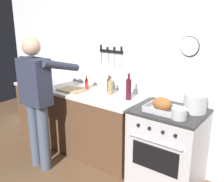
{
  "coord_description": "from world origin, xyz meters",
  "views": [
    {
      "loc": [
        1.29,
        -1.53,
        1.92
      ],
      "look_at": [
        -0.47,
        0.85,
        1.03
      ],
      "focal_mm": 41.58,
      "sensor_mm": 36.0,
      "label": 1
    }
  ],
  "objects_px": {
    "roasting_pan": "(162,106)",
    "bottle_hot_sauce": "(87,84)",
    "person_cook": "(37,96)",
    "bottle_dish_soap": "(129,91)",
    "saucepan": "(179,113)",
    "cutting_board": "(71,90)",
    "stock_pot": "(195,103)",
    "bottle_soy_sauce": "(109,85)",
    "bottle_vinegar": "(110,87)",
    "stove": "(167,147)",
    "bottle_wine_red": "(129,89)"
  },
  "relations": [
    {
      "from": "stove",
      "to": "bottle_hot_sauce",
      "type": "distance_m",
      "value": 1.38
    },
    {
      "from": "saucepan",
      "to": "cutting_board",
      "type": "relative_size",
      "value": 0.45
    },
    {
      "from": "cutting_board",
      "to": "bottle_soy_sauce",
      "type": "relative_size",
      "value": 1.61
    },
    {
      "from": "stove",
      "to": "bottle_hot_sauce",
      "type": "xyz_separation_m",
      "value": [
        -1.28,
        0.06,
        0.53
      ]
    },
    {
      "from": "person_cook",
      "to": "cutting_board",
      "type": "bearing_deg",
      "value": 2.19
    },
    {
      "from": "bottle_dish_soap",
      "to": "bottle_vinegar",
      "type": "bearing_deg",
      "value": -172.04
    },
    {
      "from": "cutting_board",
      "to": "bottle_hot_sauce",
      "type": "distance_m",
      "value": 0.22
    },
    {
      "from": "bottle_soy_sauce",
      "to": "bottle_wine_red",
      "type": "distance_m",
      "value": 0.42
    },
    {
      "from": "saucepan",
      "to": "cutting_board",
      "type": "xyz_separation_m",
      "value": [
        -1.58,
        0.06,
        -0.04
      ]
    },
    {
      "from": "stove",
      "to": "bottle_vinegar",
      "type": "distance_m",
      "value": 1.04
    },
    {
      "from": "stock_pot",
      "to": "bottle_soy_sauce",
      "type": "height_order",
      "value": "bottle_soy_sauce"
    },
    {
      "from": "bottle_dish_soap",
      "to": "saucepan",
      "type": "bearing_deg",
      "value": -19.52
    },
    {
      "from": "bottle_vinegar",
      "to": "bottle_wine_red",
      "type": "distance_m",
      "value": 0.31
    },
    {
      "from": "cutting_board",
      "to": "bottle_soy_sauce",
      "type": "height_order",
      "value": "bottle_soy_sauce"
    },
    {
      "from": "roasting_pan",
      "to": "bottle_hot_sauce",
      "type": "height_order",
      "value": "bottle_hot_sauce"
    },
    {
      "from": "roasting_pan",
      "to": "bottle_soy_sauce",
      "type": "bearing_deg",
      "value": 163.77
    },
    {
      "from": "saucepan",
      "to": "bottle_wine_red",
      "type": "height_order",
      "value": "bottle_wine_red"
    },
    {
      "from": "person_cook",
      "to": "bottle_hot_sauce",
      "type": "distance_m",
      "value": 0.73
    },
    {
      "from": "stove",
      "to": "cutting_board",
      "type": "bearing_deg",
      "value": -175.84
    },
    {
      "from": "stove",
      "to": "cutting_board",
      "type": "height_order",
      "value": "cutting_board"
    },
    {
      "from": "stock_pot",
      "to": "bottle_soy_sauce",
      "type": "bearing_deg",
      "value": 177.41
    },
    {
      "from": "stove",
      "to": "bottle_hot_sauce",
      "type": "bearing_deg",
      "value": 177.14
    },
    {
      "from": "bottle_wine_red",
      "to": "roasting_pan",
      "type": "bearing_deg",
      "value": -14.6
    },
    {
      "from": "stove",
      "to": "cutting_board",
      "type": "relative_size",
      "value": 2.5
    },
    {
      "from": "bottle_soy_sauce",
      "to": "bottle_dish_soap",
      "type": "xyz_separation_m",
      "value": [
        0.35,
        -0.06,
        -0.01
      ]
    },
    {
      "from": "stock_pot",
      "to": "bottle_wine_red",
      "type": "bearing_deg",
      "value": -174.49
    },
    {
      "from": "person_cook",
      "to": "stock_pot",
      "type": "relative_size",
      "value": 6.69
    },
    {
      "from": "stock_pot",
      "to": "saucepan",
      "type": "xyz_separation_m",
      "value": [
        -0.06,
        -0.28,
        -0.04
      ]
    },
    {
      "from": "bottle_wine_red",
      "to": "bottle_hot_sauce",
      "type": "bearing_deg",
      "value": 177.96
    },
    {
      "from": "stock_pot",
      "to": "cutting_board",
      "type": "distance_m",
      "value": 1.66
    },
    {
      "from": "bottle_soy_sauce",
      "to": "bottle_dish_soap",
      "type": "distance_m",
      "value": 0.35
    },
    {
      "from": "saucepan",
      "to": "bottle_hot_sauce",
      "type": "xyz_separation_m",
      "value": [
        -1.45,
        0.23,
        0.02
      ]
    },
    {
      "from": "bottle_vinegar",
      "to": "bottle_soy_sauce",
      "type": "relative_size",
      "value": 1.05
    },
    {
      "from": "bottle_vinegar",
      "to": "roasting_pan",
      "type": "bearing_deg",
      "value": -11.81
    },
    {
      "from": "bottle_hot_sauce",
      "to": "bottle_soy_sauce",
      "type": "bearing_deg",
      "value": 18.78
    },
    {
      "from": "stock_pot",
      "to": "bottle_vinegar",
      "type": "relative_size",
      "value": 1.06
    },
    {
      "from": "stock_pot",
      "to": "stove",
      "type": "bearing_deg",
      "value": -153.37
    },
    {
      "from": "person_cook",
      "to": "bottle_hot_sauce",
      "type": "relative_size",
      "value": 8.75
    },
    {
      "from": "saucepan",
      "to": "cutting_board",
      "type": "height_order",
      "value": "saucepan"
    },
    {
      "from": "bottle_wine_red",
      "to": "bottle_soy_sauce",
      "type": "bearing_deg",
      "value": 161.68
    },
    {
      "from": "stock_pot",
      "to": "bottle_dish_soap",
      "type": "relative_size",
      "value": 1.28
    },
    {
      "from": "roasting_pan",
      "to": "saucepan",
      "type": "height_order",
      "value": "roasting_pan"
    },
    {
      "from": "bottle_hot_sauce",
      "to": "roasting_pan",
      "type": "bearing_deg",
      "value": -7.43
    },
    {
      "from": "stock_pot",
      "to": "cutting_board",
      "type": "relative_size",
      "value": 0.69
    },
    {
      "from": "cutting_board",
      "to": "bottle_vinegar",
      "type": "height_order",
      "value": "bottle_vinegar"
    },
    {
      "from": "saucepan",
      "to": "bottle_soy_sauce",
      "type": "relative_size",
      "value": 0.72
    },
    {
      "from": "person_cook",
      "to": "bottle_dish_soap",
      "type": "bearing_deg",
      "value": -41.97
    },
    {
      "from": "roasting_pan",
      "to": "bottle_dish_soap",
      "type": "bearing_deg",
      "value": 159.65
    },
    {
      "from": "stock_pot",
      "to": "bottle_hot_sauce",
      "type": "height_order",
      "value": "stock_pot"
    },
    {
      "from": "saucepan",
      "to": "bottle_dish_soap",
      "type": "distance_m",
      "value": 0.84
    }
  ]
}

